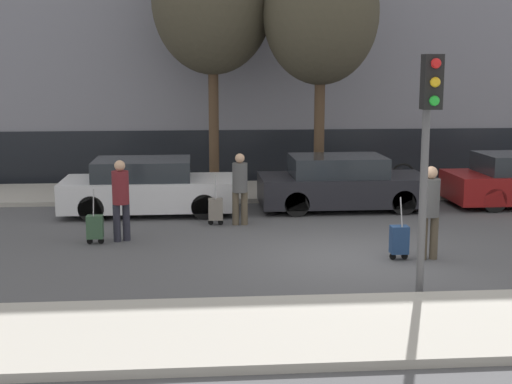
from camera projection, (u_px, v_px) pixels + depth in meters
name	position (u px, v px, depth m)	size (l,w,h in m)	color
ground_plane	(354.00, 257.00, 13.31)	(80.00, 80.00, 0.00)	#4C4C4F
sidewalk_near	(415.00, 326.00, 9.62)	(28.00, 2.50, 0.12)	#A39E93
sidewalk_far	(300.00, 190.00, 20.17)	(28.00, 3.00, 0.12)	#A39E93
building_facade	(285.00, 10.00, 22.96)	(28.00, 3.19, 10.69)	slate
parked_car_0	(148.00, 187.00, 17.28)	(4.18, 1.90, 1.32)	silver
parked_car_1	(342.00, 184.00, 17.76)	(4.18, 1.85, 1.34)	black
pedestrian_left	(121.00, 196.00, 14.40)	(0.34, 0.34, 1.66)	#23232D
trolley_left	(95.00, 227.00, 14.26)	(0.34, 0.29, 1.12)	#335138
pedestrian_center	(240.00, 185.00, 15.91)	(0.35, 0.34, 1.62)	#4C4233
trolley_center	(216.00, 209.00, 15.99)	(0.34, 0.29, 1.14)	slate
pedestrian_right	(430.00, 207.00, 13.02)	(0.35, 0.34, 1.73)	#4C4233
trolley_right	(399.00, 240.00, 13.09)	(0.34, 0.29, 1.17)	navy
traffic_light	(428.00, 126.00, 10.58)	(0.28, 0.47, 3.69)	#515154
parked_bicycle	(385.00, 176.00, 20.06)	(1.77, 0.06, 0.96)	black
bare_tree_near_crossing	(213.00, 0.00, 19.30)	(3.31, 3.31, 7.23)	#4C3826
bare_tree_down_street	(321.00, 14.00, 18.62)	(3.04, 3.04, 6.64)	#4C3826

